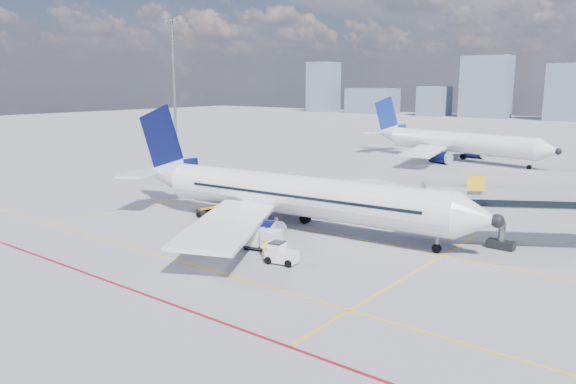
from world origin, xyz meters
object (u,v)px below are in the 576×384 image
object	(u,v)px
main_aircraft	(285,194)
cargo_dolly	(263,239)
belt_loader	(215,213)
ramp_worker	(265,248)
baggage_tug	(281,253)
second_aircraft	(453,142)

from	to	relation	value
main_aircraft	cargo_dolly	size ratio (longest dim) A/B	11.31
main_aircraft	belt_loader	world-z (taller)	main_aircraft
cargo_dolly	belt_loader	bearing A→B (deg)	142.11
ramp_worker	main_aircraft	bearing A→B (deg)	27.96
baggage_tug	second_aircraft	bearing A→B (deg)	90.21
second_aircraft	ramp_worker	bearing A→B (deg)	-68.66
baggage_tug	cargo_dolly	xyz separation A→B (m)	(-3.32, 1.79, 0.18)
baggage_tug	belt_loader	world-z (taller)	belt_loader
cargo_dolly	ramp_worker	world-z (taller)	cargo_dolly
cargo_dolly	ramp_worker	xyz separation A→B (m)	(1.43, -1.43, -0.22)
cargo_dolly	ramp_worker	size ratio (longest dim) A/B	2.30
main_aircraft	belt_loader	size ratio (longest dim) A/B	6.33
main_aircraft	cargo_dolly	xyz separation A→B (m)	(3.13, -6.90, -2.25)
main_aircraft	ramp_worker	size ratio (longest dim) A/B	26.00
second_aircraft	ramp_worker	xyz separation A→B (m)	(10.51, -63.77, -2.47)
main_aircraft	belt_loader	distance (m)	8.13
main_aircraft	second_aircraft	xyz separation A→B (m)	(-5.95, 55.44, 0.00)
belt_loader	baggage_tug	bearing A→B (deg)	-17.59
second_aircraft	baggage_tug	bearing A→B (deg)	-67.07
ramp_worker	cargo_dolly	bearing A→B (deg)	44.14
cargo_dolly	belt_loader	world-z (taller)	belt_loader
baggage_tug	main_aircraft	bearing A→B (deg)	115.86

